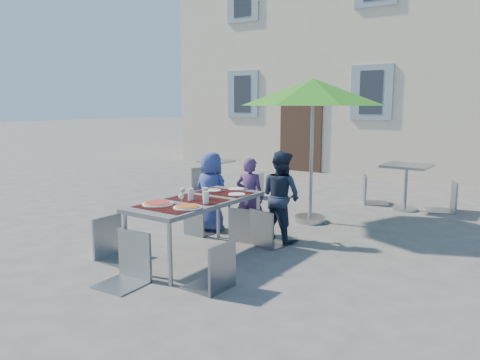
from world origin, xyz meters
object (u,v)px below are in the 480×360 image
Objects in this scene: chair_0 at (197,202)px; bg_chair_l_1 at (371,172)px; chair_5 at (126,227)px; bg_chair_l_0 at (202,165)px; bg_chair_r_1 at (449,178)px; child_2 at (281,196)px; bg_chair_r_0 at (254,171)px; chair_3 at (112,212)px; pizza_near_right at (188,207)px; cafe_table_1 at (406,177)px; child_0 at (211,192)px; patio_umbrella at (313,93)px; chair_4 at (214,237)px; child_1 at (250,197)px; dining_table at (197,204)px; chair_2 at (267,205)px; cafe_table_0 at (216,171)px; chair_1 at (245,204)px; pizza_near_left at (158,203)px.

bg_chair_l_1 is (1.33, 3.62, 0.12)m from chair_0.
chair_5 reaches higher than bg_chair_l_0.
bg_chair_r_1 is (2.13, 5.58, -0.00)m from chair_5.
child_2 reaches higher than bg_chair_r_0.
bg_chair_r_1 is at bearing 69.09° from chair_5.
bg_chair_l_1 is at bearing -175.97° from bg_chair_r_1.
bg_chair_r_1 is (2.88, 5.14, 0.02)m from chair_3.
chair_0 reaches higher than pizza_near_right.
cafe_table_1 is 0.76m from bg_chair_l_1.
child_0 is 2.23m from patio_umbrella.
bg_chair_l_1 is at bearing 91.54° from chair_4.
cafe_table_1 is at bearing -126.96° from child_1.
dining_table is at bearing -108.09° from cafe_table_1.
bg_chair_r_1 is (0.65, 0.32, 0.01)m from cafe_table_1.
cafe_table_1 is at bearing -153.59° from bg_chair_r_1.
bg_chair_r_1 reaches higher than chair_2.
cafe_table_1 is 0.73m from bg_chair_r_1.
cafe_table_0 is at bearing -56.41° from child_1.
chair_1 is 4.08m from bg_chair_r_1.
bg_chair_r_0 is (-1.43, 4.70, -0.07)m from chair_5.
patio_umbrella is at bearing -32.48° from bg_chair_r_0.
child_1 reaches higher than chair_1.
bg_chair_l_0 reaches higher than pizza_near_left.
chair_0 is 1.01× the size of cafe_table_1.
bg_chair_l_0 is (-2.83, 2.37, -0.00)m from child_1.
chair_3 is at bearing -106.62° from bg_chair_l_1.
child_0 is 1.19× the size of chair_3.
bg_chair_r_0 is (-1.35, 4.15, -0.22)m from pizza_near_left.
chair_3 is at bearing -170.93° from pizza_near_right.
chair_3 reaches higher than cafe_table_0.
bg_chair_l_0 is at bearing -171.73° from cafe_table_1.
bg_chair_r_0 reaches higher than pizza_near_right.
chair_0 is 1.24× the size of cafe_table_0.
chair_3 is 0.97× the size of bg_chair_r_1.
patio_umbrella is (0.11, 2.90, 1.30)m from pizza_near_right.
bg_chair_r_1 is (1.57, 3.26, -0.02)m from child_2.
child_2 reaches higher than bg_chair_r_1.
bg_chair_r_0 is at bearing -5.53° from cafe_table_0.
chair_1 is at bearing -59.37° from bg_chair_r_0.
child_1 reaches higher than cafe_table_1.
chair_1 reaches higher than chair_0.
chair_2 is 1.63m from chair_4.
chair_4 is 4.90m from bg_chair_r_0.
chair_3 is (-1.30, -1.53, 0.03)m from chair_2.
bg_chair_l_1 is at bearing 81.67° from dining_table.
chair_5 reaches higher than chair_1.
chair_2 is at bearing 49.66° from chair_3.
child_0 is 1.14m from child_2.
child_1 reaches higher than chair_0.
chair_2 reaches higher than chair_1.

